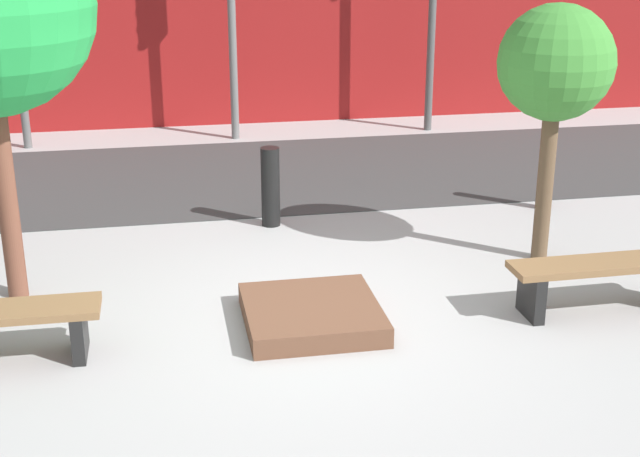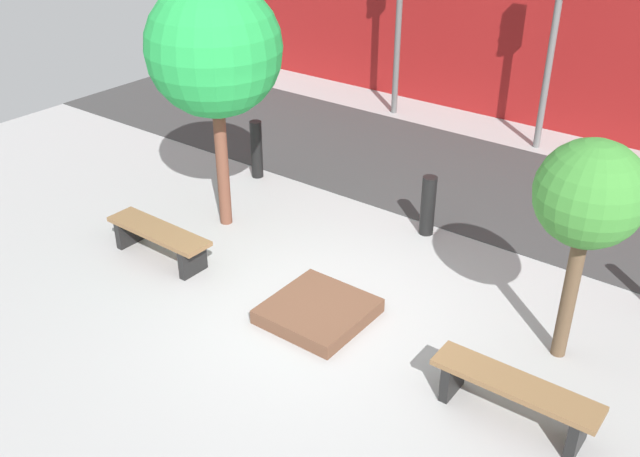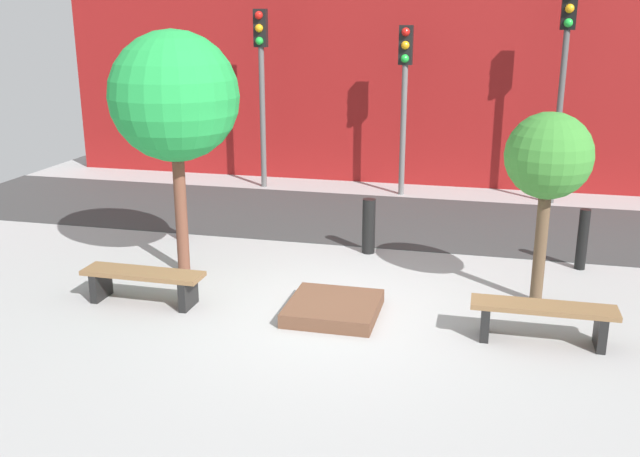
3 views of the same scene
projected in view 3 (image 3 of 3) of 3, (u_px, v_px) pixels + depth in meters
name	position (u px, v px, depth m)	size (l,w,h in m)	color
ground_plane	(334.00, 314.00, 9.11)	(18.00, 18.00, 0.00)	#9D9D9D
road_strip	(387.00, 219.00, 13.35)	(18.00, 3.52, 0.01)	#373737
building_facade	(411.00, 90.00, 15.82)	(16.20, 0.50, 4.16)	maroon
bench_left	(143.00, 280.00, 9.38)	(1.63, 0.44, 0.44)	black
bench_right	(543.00, 316.00, 8.24)	(1.65, 0.41, 0.46)	black
planter_bed	(333.00, 308.00, 9.06)	(1.13, 1.16, 0.18)	brown
tree_behind_left_bench	(174.00, 97.00, 9.93)	(1.83, 1.83, 3.50)	brown
tree_behind_right_bench	(549.00, 158.00, 8.96)	(1.10, 1.10, 2.52)	brown
bollard_far_left	(181.00, 211.00, 12.08)	(0.20, 0.20, 0.97)	black
bollard_left	(369.00, 226.00, 11.36)	(0.21, 0.21, 0.89)	black
bollard_center	(582.00, 239.00, 10.62)	(0.16, 0.16, 0.93)	black
traffic_light_west	(261.00, 67.00, 15.21)	(0.28, 0.27, 3.81)	#585858
traffic_light_mid_west	(405.00, 79.00, 14.57)	(0.28, 0.27, 3.49)	slate
traffic_light_mid_east	(564.00, 59.00, 13.75)	(0.28, 0.27, 4.19)	#4D4D4D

